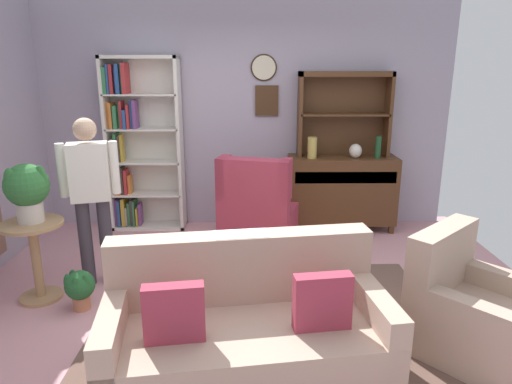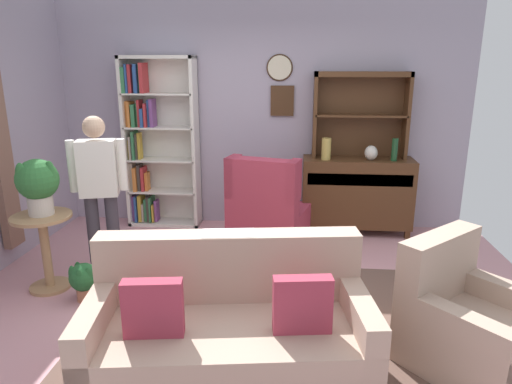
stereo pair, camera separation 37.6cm
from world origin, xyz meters
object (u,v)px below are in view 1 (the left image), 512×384
(bookshelf, at_px, (137,145))
(plant_stand, at_px, (35,252))
(sideboard, at_px, (341,189))
(potted_plant_large, at_px, (27,189))
(bottle_wine, at_px, (378,147))
(couch_floral, at_px, (247,333))
(potted_plant_small, at_px, (80,287))
(armchair_floral, at_px, (471,314))
(sideboard_hutch, at_px, (344,102))
(vase_tall, at_px, (312,148))
(wingback_chair, at_px, (258,214))
(person_reading, at_px, (91,191))
(vase_round, at_px, (356,151))

(bookshelf, xyz_separation_m, plant_stand, (-0.48, -1.83, -0.61))
(sideboard, distance_m, potted_plant_large, 3.48)
(bottle_wine, relative_size, potted_plant_large, 0.52)
(sideboard, height_order, bottle_wine, bottle_wine)
(couch_floral, xyz_separation_m, plant_stand, (-1.84, 1.05, 0.13))
(plant_stand, xyz_separation_m, potted_plant_small, (0.42, -0.19, -0.24))
(sideboard, distance_m, armchair_floral, 2.59)
(plant_stand, relative_size, potted_plant_small, 2.08)
(bottle_wine, distance_m, plant_stand, 3.81)
(sideboard_hutch, relative_size, vase_tall, 4.37)
(wingback_chair, bearing_deg, bottle_wine, 18.07)
(person_reading, bearing_deg, bottle_wine, 24.71)
(sideboard, bearing_deg, bookshelf, 178.11)
(sideboard, distance_m, potted_plant_small, 3.22)
(couch_floral, bearing_deg, plant_stand, 150.31)
(vase_tall, height_order, plant_stand, vase_tall)
(couch_floral, xyz_separation_m, armchair_floral, (1.60, 0.26, -0.02))
(sideboard_hutch, height_order, wingback_chair, sideboard_hutch)
(sideboard_hutch, relative_size, wingback_chair, 1.05)
(vase_round, bearing_deg, sideboard_hutch, 126.48)
(bookshelf, xyz_separation_m, vase_tall, (2.11, -0.16, -0.00))
(bookshelf, height_order, armchair_floral, bookshelf)
(wingback_chair, height_order, potted_plant_small, wingback_chair)
(sideboard, distance_m, vase_tall, 0.67)
(vase_tall, relative_size, potted_plant_large, 0.50)
(bottle_wine, height_order, wingback_chair, bottle_wine)
(wingback_chair, distance_m, person_reading, 1.83)
(armchair_floral, distance_m, plant_stand, 3.53)
(bookshelf, relative_size, armchair_floral, 1.94)
(armchair_floral, bearing_deg, sideboard_hutch, 99.66)
(sideboard_hutch, relative_size, potted_plant_large, 2.19)
(sideboard, relative_size, vase_round, 7.65)
(bottle_wine, xyz_separation_m, couch_floral, (-1.54, -2.71, -0.74))
(plant_stand, bearing_deg, vase_round, 28.38)
(potted_plant_large, bearing_deg, plant_stand, -84.50)
(potted_plant_small, bearing_deg, sideboard, 37.13)
(plant_stand, bearing_deg, armchair_floral, -12.99)
(wingback_chair, bearing_deg, potted_plant_large, -148.85)
(sideboard, height_order, sideboard_hutch, sideboard_hutch)
(bottle_wine, xyz_separation_m, armchair_floral, (0.06, -2.45, -0.76))
(bottle_wine, bearing_deg, vase_round, 175.05)
(bookshelf, distance_m, potted_plant_large, 1.88)
(armchair_floral, xyz_separation_m, plant_stand, (-3.43, 0.79, 0.15))
(bookshelf, relative_size, plant_stand, 2.95)
(vase_tall, height_order, couch_floral, vase_tall)
(wingback_chair, bearing_deg, sideboard_hutch, 32.58)
(sideboard_hutch, xyz_separation_m, bottle_wine, (0.39, -0.20, -0.51))
(sideboard_hutch, xyz_separation_m, vase_tall, (-0.39, -0.19, -0.51))
(bottle_wine, height_order, person_reading, person_reading)
(bookshelf, relative_size, potted_plant_large, 4.18)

